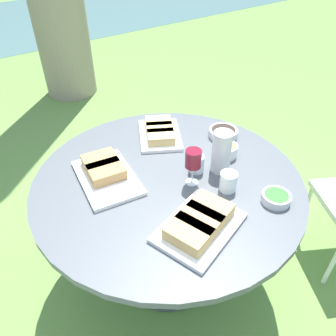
# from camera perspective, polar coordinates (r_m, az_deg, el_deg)

# --- Properties ---
(ground_plane) EXTENTS (40.00, 40.00, 0.00)m
(ground_plane) POSITION_cam_1_polar(r_m,az_deg,el_deg) (2.15, -0.00, -17.14)
(ground_plane) COLOR #668E42
(dining_table) EXTENTS (1.31, 1.31, 0.74)m
(dining_table) POSITION_cam_1_polar(r_m,az_deg,el_deg) (1.67, -0.00, -4.72)
(dining_table) COLOR #4C4C51
(dining_table) RESTS_ON ground_plane
(water_pitcher) EXTENTS (0.10, 0.09, 0.22)m
(water_pitcher) POSITION_cam_1_polar(r_m,az_deg,el_deg) (1.60, 9.30, 2.79)
(water_pitcher) COLOR silver
(water_pitcher) RESTS_ON dining_table
(wine_glass) EXTENTS (0.08, 0.08, 0.19)m
(wine_glass) POSITION_cam_1_polar(r_m,az_deg,el_deg) (1.49, 4.41, 1.42)
(wine_glass) COLOR silver
(wine_glass) RESTS_ON dining_table
(platter_bread_main) EXTENTS (0.31, 0.42, 0.07)m
(platter_bread_main) POSITION_cam_1_polar(r_m,az_deg,el_deg) (1.61, -10.90, -0.65)
(platter_bread_main) COLOR white
(platter_bread_main) RESTS_ON dining_table
(platter_charcuterie) EXTENTS (0.36, 0.40, 0.07)m
(platter_charcuterie) POSITION_cam_1_polar(r_m,az_deg,el_deg) (1.88, -1.43, 6.29)
(platter_charcuterie) COLOR white
(platter_charcuterie) RESTS_ON dining_table
(platter_sandwich_side) EXTENTS (0.42, 0.35, 0.07)m
(platter_sandwich_side) POSITION_cam_1_polar(r_m,az_deg,el_deg) (1.34, 5.53, -9.54)
(platter_sandwich_side) COLOR white
(platter_sandwich_side) RESTS_ON dining_table
(bowl_fries) EXTENTS (0.12, 0.12, 0.07)m
(bowl_fries) POSITION_cam_1_polar(r_m,az_deg,el_deg) (1.75, 9.99, 3.16)
(bowl_fries) COLOR white
(bowl_fries) RESTS_ON dining_table
(bowl_salad) EXTENTS (0.13, 0.13, 0.04)m
(bowl_salad) POSITION_cam_1_polar(r_m,az_deg,el_deg) (1.53, 18.29, -4.92)
(bowl_salad) COLOR silver
(bowl_salad) RESTS_ON dining_table
(bowl_olives) EXTENTS (0.16, 0.16, 0.05)m
(bowl_olives) POSITION_cam_1_polar(r_m,az_deg,el_deg) (1.91, 9.59, 6.10)
(bowl_olives) COLOR silver
(bowl_olives) RESTS_ON dining_table
(cup_water_near) EXTENTS (0.07, 0.07, 0.09)m
(cup_water_near) POSITION_cam_1_polar(r_m,az_deg,el_deg) (1.61, 5.01, 0.75)
(cup_water_near) COLOR silver
(cup_water_near) RESTS_ON dining_table
(cup_water_far) EXTENTS (0.08, 0.08, 0.09)m
(cup_water_far) POSITION_cam_1_polar(r_m,az_deg,el_deg) (1.53, 10.43, -2.33)
(cup_water_far) COLOR silver
(cup_water_far) RESTS_ON dining_table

